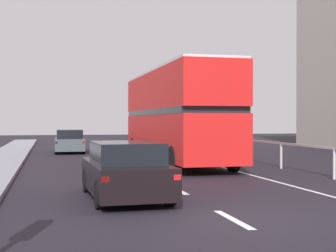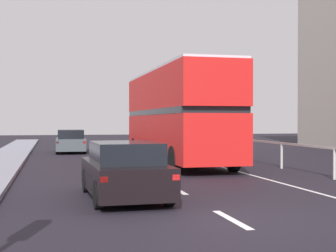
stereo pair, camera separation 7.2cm
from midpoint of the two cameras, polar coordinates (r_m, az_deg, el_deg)
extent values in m
cube|color=black|center=(10.10, 6.77, -10.63)|extent=(73.54, 120.00, 0.10)
cube|color=silver|center=(9.86, 7.29, -10.59)|extent=(0.16, 1.89, 0.01)
cube|color=silver|center=(13.87, 0.96, -7.33)|extent=(0.16, 1.89, 0.01)
cube|color=silver|center=(18.01, -2.46, -5.51)|extent=(0.16, 1.89, 0.01)
cube|color=silver|center=(22.19, -4.59, -4.36)|extent=(0.16, 1.89, 0.01)
cube|color=silver|center=(26.40, -6.03, -3.57)|extent=(0.16, 1.89, 0.01)
cube|color=silver|center=(30.62, -7.08, -3.00)|extent=(0.16, 1.89, 0.01)
cube|color=silver|center=(34.86, -7.87, -2.56)|extent=(0.16, 1.89, 0.01)
cube|color=silver|center=(39.10, -8.49, -2.22)|extent=(0.16, 1.89, 0.01)
cube|color=silver|center=(19.65, 7.18, -5.00)|extent=(0.12, 46.00, 0.01)
cube|color=#BABBB6|center=(20.43, 12.77, -1.94)|extent=(0.08, 42.00, 0.08)
cylinder|color=#BABBB6|center=(17.13, 18.46, -4.15)|extent=(0.10, 0.10, 1.02)
cylinder|color=#BABBB6|center=(20.46, 12.77, -3.37)|extent=(0.10, 0.10, 1.02)
cylinder|color=#BABBB6|center=(23.93, 8.71, -2.79)|extent=(0.10, 0.10, 1.02)
cylinder|color=#BABBB6|center=(27.50, 5.69, -2.35)|extent=(0.10, 0.10, 1.02)
cylinder|color=#BABBB6|center=(31.12, 3.37, -2.01)|extent=(0.10, 0.10, 1.02)
cylinder|color=#BABBB6|center=(34.79, 1.54, -1.73)|extent=(0.10, 0.10, 1.02)
cylinder|color=#BABBB6|center=(38.49, 0.06, -1.51)|extent=(0.10, 0.10, 1.02)
cube|color=red|center=(22.40, 0.82, -1.07)|extent=(2.56, 11.45, 1.83)
cube|color=black|center=(22.40, 0.82, 1.58)|extent=(2.58, 10.99, 0.24)
cube|color=red|center=(22.43, 0.82, 4.00)|extent=(2.56, 11.45, 1.65)
cube|color=silver|center=(22.50, 0.82, 6.23)|extent=(2.51, 11.22, 0.10)
cube|color=black|center=(27.95, -2.14, -0.55)|extent=(2.25, 0.05, 1.28)
cube|color=yellow|center=(28.00, -2.14, 4.17)|extent=(1.50, 0.05, 0.28)
cylinder|color=black|center=(26.41, -3.97, -2.49)|extent=(0.29, 1.00, 1.00)
cylinder|color=black|center=(26.90, 0.86, -2.43)|extent=(0.29, 1.00, 1.00)
cylinder|color=black|center=(18.18, 0.61, -3.88)|extent=(0.29, 1.00, 1.00)
cylinder|color=black|center=(18.88, 7.39, -3.72)|extent=(0.29, 1.00, 1.00)
cube|color=black|center=(12.34, -5.15, -5.81)|extent=(1.84, 4.10, 0.72)
cube|color=black|center=(12.08, -4.98, -3.04)|extent=(1.58, 2.27, 0.50)
cube|color=red|center=(10.24, -7.43, -6.11)|extent=(0.16, 0.06, 0.12)
cube|color=red|center=(10.55, 0.86, -5.91)|extent=(0.16, 0.06, 0.12)
cylinder|color=black|center=(13.56, -9.41, -6.17)|extent=(0.22, 0.65, 0.64)
cylinder|color=black|center=(13.80, -2.88, -6.05)|extent=(0.22, 0.65, 0.64)
cylinder|color=black|center=(10.95, -8.01, -7.79)|extent=(0.22, 0.65, 0.64)
cylinder|color=black|center=(11.25, 0.01, -7.56)|extent=(0.22, 0.65, 0.64)
cube|color=#424B52|center=(30.71, -11.29, -2.02)|extent=(1.84, 4.54, 0.69)
cube|color=black|center=(30.46, -11.29, -0.91)|extent=(1.57, 2.52, 0.52)
cube|color=red|center=(28.49, -12.76, -1.88)|extent=(0.16, 0.06, 0.12)
cube|color=red|center=(28.50, -9.74, -1.87)|extent=(0.16, 0.06, 0.12)
cylinder|color=black|center=(32.26, -12.69, -2.26)|extent=(0.22, 0.65, 0.64)
cylinder|color=black|center=(32.28, -9.95, -2.26)|extent=(0.22, 0.65, 0.64)
cylinder|color=black|center=(29.17, -12.78, -2.56)|extent=(0.22, 0.65, 0.64)
cylinder|color=black|center=(29.19, -9.75, -2.56)|extent=(0.22, 0.65, 0.64)
camera|label=1|loc=(0.04, -90.12, 0.00)|focal=53.04mm
camera|label=2|loc=(0.04, 89.88, 0.00)|focal=53.04mm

